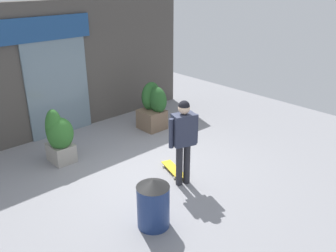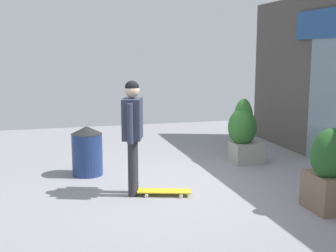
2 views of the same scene
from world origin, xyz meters
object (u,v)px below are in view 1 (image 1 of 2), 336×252
Objects in this scene: planter_box_right at (59,136)px; trash_bin at (153,203)px; skateboarder at (184,135)px; planter_box_left at (153,106)px; skateboard at (174,169)px.

trash_bin is (0.08, -2.96, -0.20)m from planter_box_right.
skateboarder reaches higher than trash_bin.
trash_bin is at bearing 133.28° from skateboarder.
skateboard is at bearing -120.69° from planter_box_left.
planter_box_left is at bearing 2.05° from planter_box_right.
planter_box_left reaches higher than trash_bin.
skateboarder is at bearing -61.10° from planter_box_right.
skateboarder is 2.08× the size of skateboard.
skateboarder reaches higher than planter_box_right.
planter_box_right reaches higher than trash_bin.
skateboarder is 1.09m from skateboard.
planter_box_left is (1.39, 2.49, -0.44)m from skateboarder.
skateboarder is at bearing 24.70° from trash_bin.
planter_box_left is at bearing -13.27° from skateboard.
skateboard is 0.66× the size of planter_box_right.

